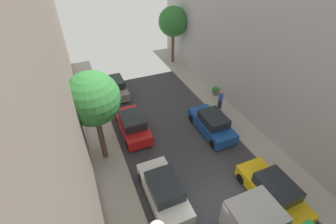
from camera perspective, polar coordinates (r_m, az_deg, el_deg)
ground at (r=13.84m, az=13.57°, el=-22.25°), size 32.00×32.00×0.00m
sidewalk_right at (r=16.41m, az=28.56°, el=-14.16°), size 2.00×44.00×0.15m
parked_car_left_3 at (r=13.28m, az=-1.03°, el=-18.65°), size 1.78×4.20×1.57m
parked_car_left_4 at (r=17.26m, az=-8.64°, el=-3.10°), size 1.78×4.20×1.57m
parked_car_left_5 at (r=22.07m, az=-12.89°, el=6.00°), size 1.78×4.20×1.57m
parked_car_right_2 at (r=14.41m, az=24.32°, el=-17.29°), size 1.78×4.20×1.57m
parked_car_right_3 at (r=17.45m, az=10.70°, el=-2.86°), size 1.78×4.20×1.57m
pedestrian at (r=19.60m, az=12.70°, el=3.03°), size 0.40×0.36×1.72m
street_tree_0 at (r=13.38m, az=-17.95°, el=2.99°), size 3.10×3.10×6.04m
street_tree_1 at (r=26.32m, az=1.25°, el=21.16°), size 3.10×3.10×6.06m
potted_plant_0 at (r=21.69m, az=11.43°, el=5.24°), size 0.57×0.57×0.81m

